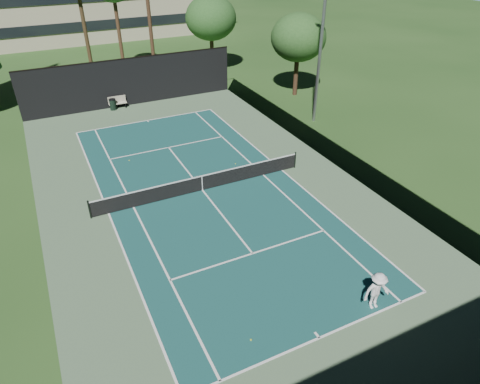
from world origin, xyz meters
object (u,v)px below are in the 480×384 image
(tennis_ball_a, at_px, (251,340))
(park_bench, at_px, (117,102))
(tennis_net, at_px, (202,182))
(tennis_ball_b, at_px, (129,201))
(tennis_ball_c, at_px, (235,164))
(player, at_px, (377,291))
(tennis_ball_d, at_px, (129,161))
(trash_bin, at_px, (113,104))

(tennis_ball_a, xyz_separation_m, park_bench, (0.91, 26.57, 0.51))
(tennis_net, bearing_deg, tennis_ball_a, -102.40)
(tennis_net, height_order, tennis_ball_b, tennis_net)
(tennis_ball_a, bearing_deg, tennis_ball_c, 66.79)
(player, xyz_separation_m, park_bench, (-4.38, 27.28, -0.34))
(tennis_ball_d, height_order, park_bench, park_bench)
(tennis_ball_c, height_order, tennis_ball_d, tennis_ball_d)
(tennis_ball_d, bearing_deg, tennis_ball_c, -29.87)
(tennis_net, distance_m, park_bench, 15.80)
(tennis_ball_d, bearing_deg, tennis_ball_b, -103.59)
(trash_bin, bearing_deg, tennis_ball_d, -96.20)
(tennis_net, relative_size, trash_bin, 13.65)
(tennis_ball_a, distance_m, tennis_ball_d, 16.47)
(park_bench, relative_size, trash_bin, 1.59)
(player, relative_size, tennis_ball_a, 23.11)
(tennis_net, height_order, tennis_ball_d, tennis_net)
(tennis_net, relative_size, tennis_ball_d, 181.49)
(player, relative_size, tennis_ball_c, 25.65)
(tennis_ball_b, relative_size, park_bench, 0.04)
(trash_bin, bearing_deg, tennis_ball_c, -69.23)
(tennis_ball_b, height_order, tennis_ball_d, tennis_ball_d)
(tennis_ball_a, bearing_deg, tennis_ball_b, 98.86)
(tennis_ball_d, bearing_deg, tennis_net, -62.01)
(tennis_ball_b, distance_m, tennis_ball_c, 7.47)
(tennis_ball_d, bearing_deg, trash_bin, 83.80)
(tennis_net, bearing_deg, park_bench, 95.33)
(tennis_ball_b, bearing_deg, tennis_net, -9.60)
(tennis_ball_b, bearing_deg, tennis_ball_c, 10.71)
(tennis_ball_d, bearing_deg, player, -71.03)
(tennis_ball_c, distance_m, trash_bin, 14.33)
(player, height_order, tennis_ball_c, player)
(tennis_ball_a, height_order, park_bench, park_bench)
(tennis_ball_a, distance_m, tennis_ball_c, 14.06)
(tennis_ball_d, distance_m, park_bench, 10.24)
(tennis_ball_c, bearing_deg, trash_bin, 110.77)
(tennis_ball_b, distance_m, tennis_ball_d, 5.06)
(player, height_order, tennis_ball_b, player)
(tennis_ball_d, xyz_separation_m, park_bench, (1.52, 10.11, 0.51))
(tennis_net, bearing_deg, tennis_ball_b, 170.40)
(tennis_net, distance_m, trash_bin, 15.61)
(player, relative_size, tennis_ball_b, 27.34)
(tennis_net, bearing_deg, trash_bin, 97.06)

